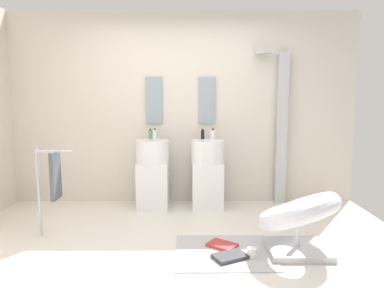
% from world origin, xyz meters
% --- Properties ---
extents(ground_plane, '(4.80, 3.60, 0.04)m').
position_xyz_m(ground_plane, '(0.00, 0.00, -0.02)').
color(ground_plane, silver).
extents(rear_partition, '(4.80, 0.10, 2.60)m').
position_xyz_m(rear_partition, '(0.00, 1.65, 1.30)').
color(rear_partition, beige).
rests_on(rear_partition, ground_plane).
extents(pedestal_sink_left, '(0.43, 0.43, 1.00)m').
position_xyz_m(pedestal_sink_left, '(-0.36, 1.31, 0.46)').
color(pedestal_sink_left, white).
rests_on(pedestal_sink_left, ground_plane).
extents(pedestal_sink_right, '(0.43, 0.43, 1.00)m').
position_xyz_m(pedestal_sink_right, '(0.36, 1.31, 0.46)').
color(pedestal_sink_right, white).
rests_on(pedestal_sink_right, ground_plane).
extents(vanity_mirror_left, '(0.22, 0.03, 0.62)m').
position_xyz_m(vanity_mirror_left, '(-0.36, 1.58, 1.41)').
color(vanity_mirror_left, '#8C9EA8').
extents(vanity_mirror_right, '(0.22, 0.03, 0.62)m').
position_xyz_m(vanity_mirror_right, '(0.36, 1.58, 1.41)').
color(vanity_mirror_right, '#8C9EA8').
extents(shower_column, '(0.49, 0.24, 2.05)m').
position_xyz_m(shower_column, '(1.36, 1.53, 1.08)').
color(shower_column, '#B7BABF').
rests_on(shower_column, ground_plane).
extents(lounge_chair, '(1.10, 1.10, 0.65)m').
position_xyz_m(lounge_chair, '(1.14, -0.08, 0.35)').
color(lounge_chair, '#B7BABF').
rests_on(lounge_chair, ground_plane).
extents(towel_rack, '(0.37, 0.22, 0.95)m').
position_xyz_m(towel_rack, '(-1.30, 0.34, 0.63)').
color(towel_rack, '#B7BABF').
rests_on(towel_rack, ground_plane).
extents(area_rug, '(0.92, 0.80, 0.01)m').
position_xyz_m(area_rug, '(0.45, -0.09, 0.01)').
color(area_rug, '#B2B2B7').
rests_on(area_rug, ground_plane).
extents(magazine_red, '(0.33, 0.31, 0.03)m').
position_xyz_m(magazine_red, '(0.44, 0.03, 0.03)').
color(magazine_red, '#B73838').
rests_on(magazine_red, area_rug).
extents(magazine_charcoal, '(0.35, 0.30, 0.03)m').
position_xyz_m(magazine_charcoal, '(0.49, -0.23, 0.03)').
color(magazine_charcoal, '#38383D').
rests_on(magazine_charcoal, area_rug).
extents(coffee_mug, '(0.09, 0.09, 0.09)m').
position_xyz_m(coffee_mug, '(0.69, -0.21, 0.05)').
color(coffee_mug, white).
rests_on(coffee_mug, area_rug).
extents(soap_bottle_green, '(0.05, 0.05, 0.14)m').
position_xyz_m(soap_bottle_green, '(-0.40, 1.44, 0.96)').
color(soap_bottle_green, '#59996B').
rests_on(soap_bottle_green, pedestal_sink_left).
extents(soap_bottle_black, '(0.05, 0.05, 0.14)m').
position_xyz_m(soap_bottle_black, '(0.30, 1.45, 0.96)').
color(soap_bottle_black, black).
rests_on(soap_bottle_black, pedestal_sink_right).
extents(soap_bottle_clear, '(0.04, 0.04, 0.16)m').
position_xyz_m(soap_bottle_clear, '(-0.32, 1.20, 0.98)').
color(soap_bottle_clear, silver).
rests_on(soap_bottle_clear, pedestal_sink_left).
extents(soap_bottle_white, '(0.06, 0.06, 0.15)m').
position_xyz_m(soap_bottle_white, '(0.43, 1.39, 0.97)').
color(soap_bottle_white, white).
rests_on(soap_bottle_white, pedestal_sink_right).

